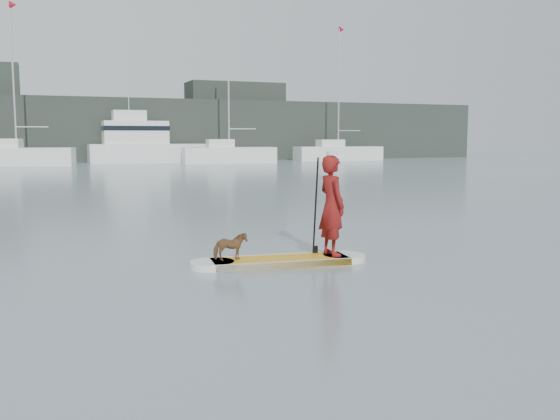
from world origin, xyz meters
name	(u,v)px	position (x,y,z in m)	size (l,w,h in m)	color
ground	(188,281)	(0.00, 0.00, 0.00)	(140.00, 140.00, 0.00)	slate
paddleboard	(280,261)	(1.88, 0.71, 0.06)	(3.28, 1.09, 0.12)	gold
paddler	(332,206)	(2.86, 0.59, 1.05)	(0.68, 0.45, 1.86)	maroon
white_cap	(332,153)	(2.86, 0.59, 2.02)	(0.22, 0.22, 0.07)	silver
dog	(230,247)	(0.96, 0.82, 0.37)	(0.27, 0.59, 0.50)	#52311C
paddle	(315,218)	(2.68, 0.90, 0.80)	(0.10, 0.30, 2.00)	black
sailboat_d	(16,154)	(-3.42, 44.96, 0.93)	(9.15, 4.46, 12.94)	silver
sailboat_e	(228,154)	(14.05, 43.68, 0.84)	(8.37, 3.51, 11.79)	silver
sailboat_f	(337,152)	(26.08, 46.01, 0.88)	(8.82, 3.07, 13.01)	silver
motor_yacht_a	(142,143)	(7.15, 47.92, 1.75)	(10.38, 3.29, 6.21)	silver
shore_mass	(56,130)	(0.00, 53.00, 3.00)	(90.00, 6.00, 6.00)	black
shore_building_east	(235,121)	(18.00, 54.00, 4.00)	(10.00, 4.00, 8.00)	black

